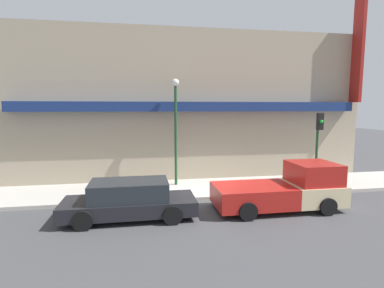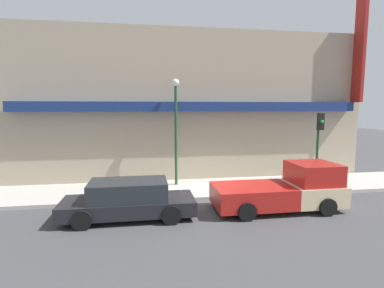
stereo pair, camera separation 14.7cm
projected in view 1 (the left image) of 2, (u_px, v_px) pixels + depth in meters
The scene contains 8 objects.
ground_plane at pixel (205, 201), 13.20m from camera, with size 80.00×80.00×0.00m, color #424244.
sidewalk at pixel (198, 189), 14.85m from camera, with size 36.00×3.39×0.16m.
building at pixel (188, 107), 17.46m from camera, with size 19.80×3.80×10.33m.
pickup_truck at pixel (286, 189), 12.07m from camera, with size 5.12×2.21×1.86m.
parked_car at pixel (130, 200), 11.04m from camera, with size 4.85×2.01×1.41m.
fire_hydrant at pixel (121, 188), 13.43m from camera, with size 0.22×0.22×0.62m.
street_lamp at pixel (176, 119), 14.92m from camera, with size 0.36×0.36×5.32m.
traffic_light at pixel (318, 137), 14.40m from camera, with size 0.28×0.42×3.66m.
Camera 1 is at (-2.74, -12.51, 4.09)m, focal length 28.00 mm.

